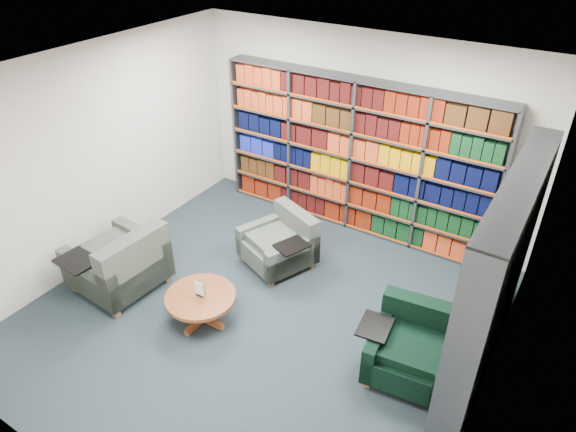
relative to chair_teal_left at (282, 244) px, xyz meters
The scene contains 7 objects.
room_shell 1.52m from the chair_teal_left, 71.40° to the right, with size 5.02×5.02×2.82m.
bookshelf_back 1.60m from the chair_teal_left, 76.07° to the left, with size 4.00×0.28×2.20m.
bookshelf_right 2.82m from the chair_teal_left, ahead, with size 0.28×2.50×2.20m.
chair_teal_left is the anchor object (origin of this frame).
chair_green_right 2.28m from the chair_teal_left, 21.70° to the right, with size 1.01×0.91×0.74m.
chair_teal_front 2.04m from the chair_teal_left, 132.28° to the right, with size 1.03×1.17×0.88m.
coffee_table 1.46m from the chair_teal_left, 96.99° to the right, with size 0.80×0.80×0.56m.
Camera 1 is at (2.68, -3.67, 4.22)m, focal length 32.00 mm.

